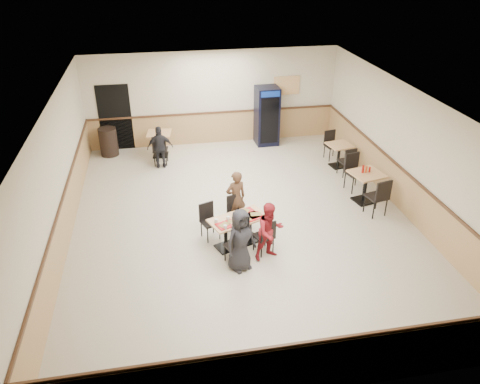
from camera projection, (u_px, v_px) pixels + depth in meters
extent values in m
plane|color=beige|center=(242.00, 220.00, 11.29)|extent=(10.00, 10.00, 0.00)
plane|color=silver|center=(242.00, 99.00, 9.85)|extent=(10.00, 10.00, 0.00)
plane|color=beige|center=(213.00, 98.00, 14.89)|extent=(8.00, 0.00, 8.00)
plane|color=beige|center=(312.00, 319.00, 6.25)|extent=(8.00, 0.00, 8.00)
plane|color=beige|center=(58.00, 178.00, 9.93)|extent=(0.00, 10.00, 10.00)
plane|color=beige|center=(406.00, 151.00, 11.21)|extent=(0.00, 10.00, 10.00)
cube|color=tan|center=(214.00, 128.00, 15.35)|extent=(7.98, 0.03, 1.00)
cube|color=tan|center=(399.00, 187.00, 11.69)|extent=(0.03, 9.98, 1.00)
cube|color=#472B19|center=(214.00, 113.00, 15.09)|extent=(7.98, 0.04, 0.06)
cube|color=black|center=(115.00, 118.00, 14.59)|extent=(1.00, 0.02, 2.10)
cube|color=orange|center=(287.00, 85.00, 15.10)|extent=(0.85, 0.02, 0.60)
cube|color=black|center=(226.00, 247.00, 10.25)|extent=(0.52, 0.52, 0.04)
cylinder|color=black|center=(226.00, 235.00, 10.10)|extent=(0.08, 0.08, 0.61)
cube|color=tan|center=(225.00, 223.00, 9.95)|extent=(0.81, 0.81, 0.04)
cube|color=black|center=(250.00, 239.00, 10.54)|extent=(0.52, 0.52, 0.04)
cylinder|color=black|center=(250.00, 227.00, 10.38)|extent=(0.08, 0.08, 0.61)
cube|color=tan|center=(250.00, 215.00, 10.24)|extent=(0.81, 0.81, 0.04)
imported|color=black|center=(240.00, 240.00, 9.32)|extent=(0.79, 0.69, 1.37)
imported|color=maroon|center=(270.00, 231.00, 9.67)|extent=(0.75, 0.66, 1.30)
imported|color=#513523|center=(236.00, 198.00, 10.83)|extent=(0.57, 0.44, 1.37)
imported|color=black|center=(160.00, 147.00, 13.58)|extent=(0.75, 0.31, 1.27)
cube|color=#B40C10|center=(254.00, 217.00, 10.12)|extent=(0.48, 0.42, 0.02)
cube|color=#B40C10|center=(246.00, 212.00, 10.28)|extent=(0.48, 0.42, 0.02)
cube|color=#B40C10|center=(226.00, 225.00, 9.84)|extent=(0.48, 0.42, 0.02)
cube|color=#B40C10|center=(250.00, 216.00, 10.13)|extent=(0.48, 0.42, 0.02)
cylinder|color=silver|center=(246.00, 221.00, 9.99)|extent=(0.21, 0.21, 0.01)
cube|color=#B98548|center=(246.00, 220.00, 9.98)|extent=(0.28, 0.24, 0.02)
cylinder|color=silver|center=(256.00, 215.00, 10.20)|extent=(0.21, 0.21, 0.01)
cube|color=#B98548|center=(256.00, 214.00, 10.19)|extent=(0.24, 0.17, 0.02)
cylinder|color=silver|center=(224.00, 225.00, 9.82)|extent=(0.21, 0.21, 0.01)
cube|color=#B98548|center=(224.00, 225.00, 9.81)|extent=(0.27, 0.27, 0.02)
cylinder|color=silver|center=(238.00, 223.00, 9.92)|extent=(0.21, 0.21, 0.01)
cube|color=#B98548|center=(238.00, 222.00, 9.92)|extent=(0.25, 0.17, 0.02)
cylinder|color=silver|center=(245.00, 212.00, 10.31)|extent=(0.21, 0.21, 0.01)
cube|color=#B98548|center=(245.00, 211.00, 10.30)|extent=(0.26, 0.28, 0.02)
cylinder|color=silver|center=(233.00, 222.00, 9.94)|extent=(0.21, 0.21, 0.01)
cube|color=#B98548|center=(233.00, 222.00, 9.93)|extent=(0.25, 0.17, 0.02)
cylinder|color=silver|center=(216.00, 221.00, 9.90)|extent=(0.07, 0.07, 0.09)
cylinder|color=silver|center=(225.00, 227.00, 9.69)|extent=(0.07, 0.07, 0.09)
cylinder|color=silver|center=(233.00, 225.00, 9.75)|extent=(0.07, 0.07, 0.09)
cylinder|color=silver|center=(228.00, 218.00, 9.99)|extent=(0.07, 0.07, 0.09)
cylinder|color=#B1B2C5|center=(242.00, 214.00, 10.10)|extent=(0.07, 0.07, 0.12)
ellipsoid|color=white|center=(239.00, 216.00, 10.06)|extent=(0.13, 0.13, 0.09)
cube|color=black|center=(363.00, 200.00, 12.08)|extent=(0.58, 0.58, 0.04)
cylinder|color=black|center=(365.00, 187.00, 11.90)|extent=(0.10, 0.10, 0.73)
cube|color=tan|center=(367.00, 174.00, 11.72)|extent=(0.90, 0.90, 0.04)
cube|color=black|center=(337.00, 166.00, 13.93)|extent=(0.49, 0.49, 0.04)
cylinder|color=black|center=(339.00, 155.00, 13.77)|extent=(0.08, 0.08, 0.64)
cube|color=tan|center=(340.00, 145.00, 13.61)|extent=(0.77, 0.77, 0.04)
cylinder|color=#A2140B|center=(363.00, 169.00, 11.69)|extent=(0.06, 0.06, 0.20)
cylinder|color=#C84A1A|center=(366.00, 169.00, 11.71)|extent=(0.06, 0.06, 0.17)
cylinder|color=#A2140B|center=(370.00, 169.00, 11.73)|extent=(0.05, 0.05, 0.14)
cube|color=black|center=(161.00, 155.00, 14.62)|extent=(0.51, 0.51, 0.04)
cylinder|color=black|center=(160.00, 144.00, 14.44)|extent=(0.09, 0.09, 0.69)
cube|color=tan|center=(159.00, 133.00, 14.27)|extent=(0.80, 0.80, 0.04)
cube|color=black|center=(267.00, 116.00, 15.08)|extent=(0.73, 0.71, 1.89)
cube|color=black|center=(270.00, 121.00, 14.80)|extent=(0.58, 0.03, 1.49)
cube|color=navy|center=(271.00, 94.00, 14.37)|extent=(0.60, 0.03, 0.18)
cylinder|color=black|center=(109.00, 142.00, 14.47)|extent=(0.55, 0.55, 0.87)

